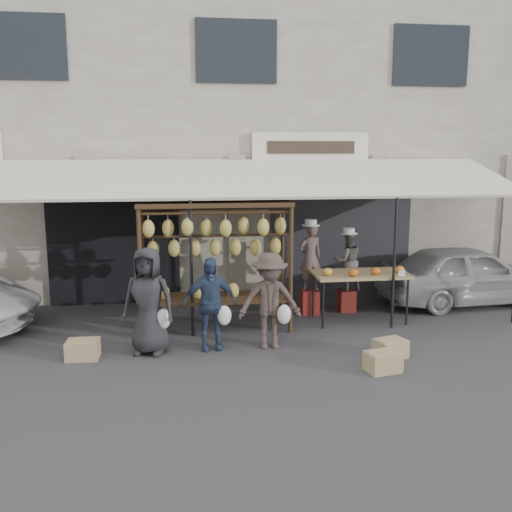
{
  "coord_description": "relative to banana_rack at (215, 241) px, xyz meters",
  "views": [
    {
      "loc": [
        -1.16,
        -8.14,
        3.08
      ],
      "look_at": [
        0.11,
        1.4,
        1.3
      ],
      "focal_mm": 40.0,
      "sensor_mm": 36.0,
      "label": 1
    }
  ],
  "objects": [
    {
      "name": "customer_right",
      "position": [
        0.78,
        -1.06,
        -0.81
      ],
      "size": [
        1.01,
        0.61,
        1.53
      ],
      "primitive_type": "imported",
      "rotation": [
        0.0,
        0.0,
        -0.05
      ],
      "color": "#423630",
      "rests_on": "ground_plane"
    },
    {
      "name": "shophouse",
      "position": [
        0.58,
        5.03,
        2.08
      ],
      "size": [
        24.0,
        6.15,
        7.3
      ],
      "color": "#BDB4A6",
      "rests_on": "ground_plane"
    },
    {
      "name": "stool_left",
      "position": [
        1.83,
        0.74,
        -1.34
      ],
      "size": [
        0.34,
        0.34,
        0.47
      ],
      "primitive_type": "cube",
      "rotation": [
        0.0,
        0.0,
        -0.03
      ],
      "color": "maroon",
      "rests_on": "ground_plane"
    },
    {
      "name": "customer_mid",
      "position": [
        -0.16,
        -0.99,
        -0.84
      ],
      "size": [
        0.89,
        0.43,
        1.47
      ],
      "primitive_type": "imported",
      "rotation": [
        0.0,
        0.0,
        0.08
      ],
      "color": "navy",
      "rests_on": "ground_plane"
    },
    {
      "name": "vendor_left",
      "position": [
        1.83,
        0.74,
        -0.47
      ],
      "size": [
        0.53,
        0.41,
        1.28
      ],
      "primitive_type": "imported",
      "rotation": [
        0.0,
        0.0,
        3.39
      ],
      "color": "brown",
      "rests_on": "stool_left"
    },
    {
      "name": "awning",
      "position": [
        0.59,
        0.81,
        1.0
      ],
      "size": [
        10.0,
        2.35,
        2.92
      ],
      "color": "silver",
      "rests_on": "ground_plane"
    },
    {
      "name": "crate_near_a",
      "position": [
        2.21,
        -2.26,
        -1.43
      ],
      "size": [
        0.53,
        0.44,
        0.28
      ],
      "primitive_type": "cube",
      "rotation": [
        0.0,
        0.0,
        0.21
      ],
      "color": "tan",
      "rests_on": "ground_plane"
    },
    {
      "name": "banana_rack",
      "position": [
        0.0,
        0.0,
        0.0
      ],
      "size": [
        2.6,
        0.9,
        2.24
      ],
      "color": "#301E10",
      "rests_on": "ground_plane"
    },
    {
      "name": "ground_plane",
      "position": [
        0.58,
        -1.47,
        -1.57
      ],
      "size": [
        90.0,
        90.0,
        0.0
      ],
      "primitive_type": "plane",
      "color": "#2D2D30"
    },
    {
      "name": "stool_right",
      "position": [
        2.6,
        0.82,
        -1.36
      ],
      "size": [
        0.36,
        0.36,
        0.42
      ],
      "primitive_type": "cube",
      "rotation": [
        0.0,
        0.0,
        -0.22
      ],
      "color": "maroon",
      "rests_on": "ground_plane"
    },
    {
      "name": "vendor_right",
      "position": [
        2.6,
        0.82,
        -0.58
      ],
      "size": [
        0.58,
        0.47,
        1.14
      ],
      "primitive_type": "imported",
      "rotation": [
        0.0,
        0.0,
        3.21
      ],
      "color": "#595653",
      "rests_on": "stool_right"
    },
    {
      "name": "crate_far",
      "position": [
        -2.08,
        -1.18,
        -1.43
      ],
      "size": [
        0.48,
        0.37,
        0.28
      ],
      "primitive_type": "cube",
      "rotation": [
        0.0,
        0.0,
        -0.03
      ],
      "color": "tan",
      "rests_on": "ground_plane"
    },
    {
      "name": "customer_left",
      "position": [
        -1.09,
        -1.05,
        -0.74
      ],
      "size": [
        0.93,
        0.74,
        1.66
      ],
      "primitive_type": "imported",
      "rotation": [
        0.0,
        0.0,
        -0.29
      ],
      "color": "#232326",
      "rests_on": "ground_plane"
    },
    {
      "name": "produce_table",
      "position": [
        2.63,
        0.13,
        -0.71
      ],
      "size": [
        1.7,
        0.9,
        1.04
      ],
      "color": "tan",
      "rests_on": "ground_plane"
    },
    {
      "name": "sedan",
      "position": [
        5.18,
        1.01,
        -0.96
      ],
      "size": [
        3.71,
        1.74,
        1.23
      ],
      "primitive_type": "imported",
      "rotation": [
        0.0,
        0.0,
        1.65
      ],
      "color": "#A6A6AB",
      "rests_on": "ground_plane"
    },
    {
      "name": "crate_near_b",
      "position": [
        2.53,
        -1.73,
        -1.44
      ],
      "size": [
        0.54,
        0.47,
        0.27
      ],
      "primitive_type": "cube",
      "rotation": [
        0.0,
        0.0,
        0.31
      ],
      "color": "tan",
      "rests_on": "ground_plane"
    }
  ]
}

